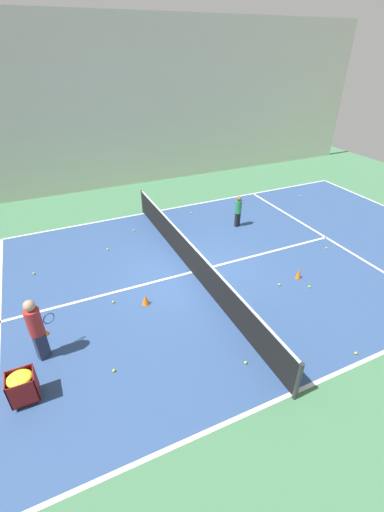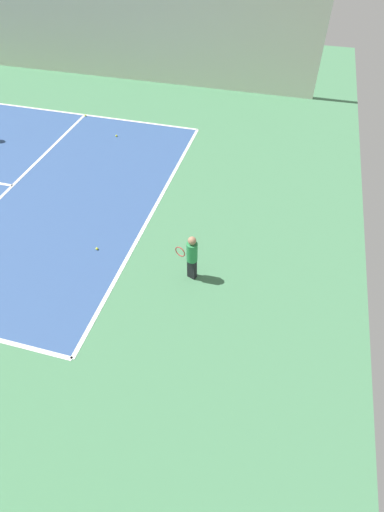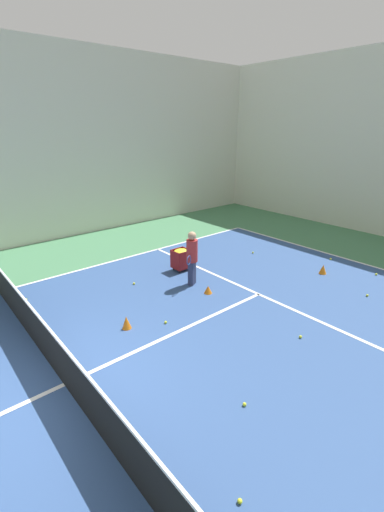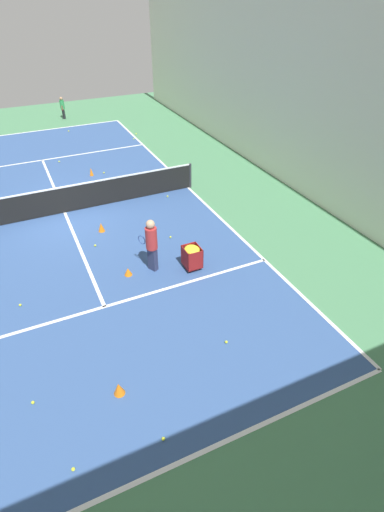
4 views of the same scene
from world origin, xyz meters
The scene contains 6 objects.
line_baseline_near centered at (0.00, -10.35, 0.01)m, with size 10.11×0.10×0.00m, color white.
line_service_near centered at (0.00, -5.69, 0.01)m, with size 10.11×0.10×0.00m, color white.
player_near_baseline centered at (-2.22, -12.11, 0.74)m, with size 0.33×0.61×1.29m.
tennis_ball_8 centered at (-1.96, -9.47, 0.04)m, with size 0.07×0.07×0.07m, color yellow.
tennis_ball_14 centered at (3.75, -7.61, 0.04)m, with size 0.07×0.07×0.07m, color yellow.
tennis_ball_15 centered at (4.95, -5.78, 0.04)m, with size 0.07×0.07×0.07m, color yellow.
Camera 2 is at (-8.54, -13.84, 7.23)m, focal length 28.00 mm.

